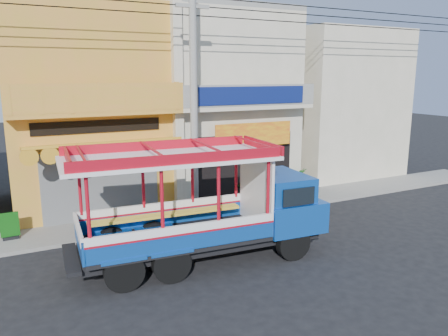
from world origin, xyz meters
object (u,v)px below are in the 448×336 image
songthaew_truck (219,204)px  utility_pole (197,84)px  potted_plant_b (294,190)px  potted_plant_a (247,189)px  potted_plant_c (301,180)px  green_sign (10,228)px

songthaew_truck → utility_pole: bearing=76.7°
utility_pole → potted_plant_b: utility_pole is taller
utility_pole → songthaew_truck: utility_pole is taller
potted_plant_b → utility_pole: bearing=40.7°
potted_plant_a → potted_plant_c: size_ratio=0.91×
utility_pole → green_sign: bearing=171.8°
utility_pole → potted_plant_c: bearing=13.8°
green_sign → potted_plant_b: (10.68, -0.73, 0.16)m
songthaew_truck → potted_plant_b: 6.26m
songthaew_truck → potted_plant_a: size_ratio=7.57×
potted_plant_c → utility_pole: bearing=-46.4°
potted_plant_b → potted_plant_c: 1.78m
green_sign → potted_plant_a: (9.12, 0.43, 0.13)m
potted_plant_b → green_sign: bearing=34.4°
potted_plant_a → songthaew_truck: bearing=-170.0°
utility_pole → potted_plant_c: size_ratio=25.55×
potted_plant_b → songthaew_truck: bearing=71.8°
utility_pole → potted_plant_b: bearing=2.3°
utility_pole → potted_plant_c: 7.30m
songthaew_truck → green_sign: (-5.53, 4.14, -1.17)m
potted_plant_a → green_sign: bearing=140.9°
potted_plant_b → potted_plant_a: bearing=1.7°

